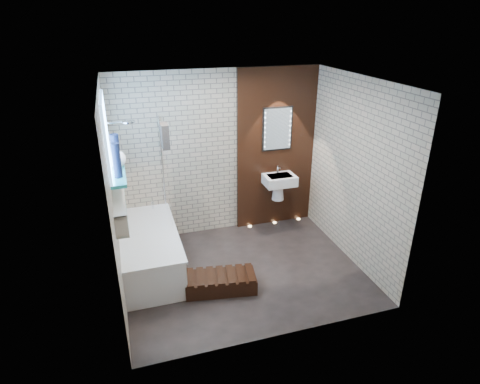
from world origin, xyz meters
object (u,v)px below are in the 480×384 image
object	(u,v)px
bathtub	(150,251)
washbasin	(279,183)
bath_screen	(166,171)
walnut_step	(221,283)
led_mirror	(277,129)

from	to	relation	value
bathtub	washbasin	world-z (taller)	washbasin
bathtub	bath_screen	xyz separation A→B (m)	(0.35, 0.44, 0.99)
bathtub	walnut_step	distance (m)	1.13
walnut_step	led_mirror	bearing A→B (deg)	48.53
bathtub	washbasin	distance (m)	2.32
bathtub	bath_screen	size ratio (longest dim) A/B	1.24
bath_screen	washbasin	distance (m)	1.89
bath_screen	walnut_step	xyz separation A→B (m)	(0.47, -1.19, -1.18)
led_mirror	walnut_step	bearing A→B (deg)	-131.47
washbasin	walnut_step	world-z (taller)	washbasin
bathtub	bath_screen	distance (m)	1.14
led_mirror	washbasin	bearing A→B (deg)	-90.00
bath_screen	led_mirror	world-z (taller)	led_mirror
bathtub	walnut_step	size ratio (longest dim) A/B	1.91
bath_screen	washbasin	world-z (taller)	bath_screen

